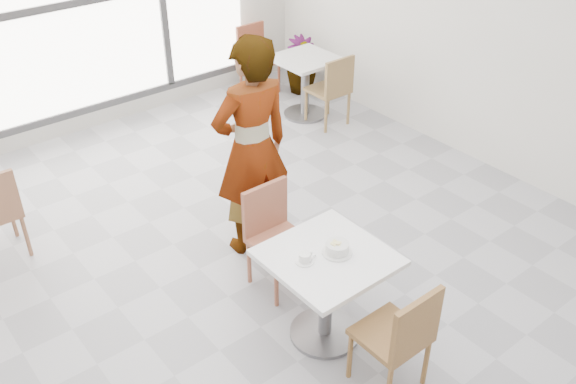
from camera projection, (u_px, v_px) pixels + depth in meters
floor at (266, 277)px, 5.25m from camera, size 7.00×7.00×0.00m
wall_back at (65, 2)px, 6.72m from camera, size 6.00×0.00×6.00m
wall_right at (512, 28)px, 6.01m from camera, size 0.00×7.00×7.00m
window at (68, 4)px, 6.68m from camera, size 4.60×0.07×2.52m
main_table at (327, 281)px, 4.43m from camera, size 0.80×0.80×0.75m
chair_near at (401, 334)px, 4.03m from camera, size 0.42×0.42×0.87m
chair_far at (274, 230)px, 4.97m from camera, size 0.42×0.42×0.87m
oatmeal_bowl at (337, 248)px, 4.30m from camera, size 0.21×0.21×0.10m
coffee_cup at (305, 258)px, 4.23m from camera, size 0.16×0.13×0.07m
person at (252, 149)px, 5.12m from camera, size 0.74×0.52×1.92m
bg_table_right at (305, 78)px, 7.57m from camera, size 0.70×0.70×0.75m
bg_chair_right_near at (333, 87)px, 7.33m from camera, size 0.42×0.42×0.87m
bg_chair_right_far at (256, 54)px, 8.22m from camera, size 0.42×0.42×0.87m
plant_right at (301, 65)px, 8.25m from camera, size 0.45×0.45×0.74m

